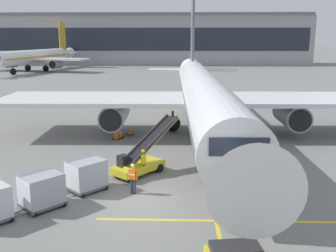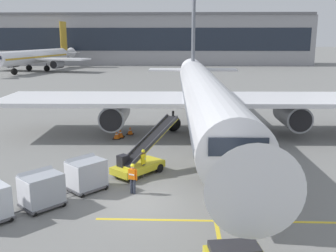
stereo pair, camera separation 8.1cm
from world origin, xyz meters
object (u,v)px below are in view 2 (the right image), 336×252
(ground_crew_by_carts, at_px, (133,177))
(distant_airplane, at_px, (35,57))
(safety_cone_nose_mark, at_px, (130,131))
(baggage_cart_lead, at_px, (86,173))
(ground_crew_marshaller, at_px, (143,161))
(safety_cone_engine_keepout, at_px, (117,135))
(parked_airplane, at_px, (203,94))
(baggage_cart_second, at_px, (41,189))
(ground_crew_by_loader, at_px, (84,171))
(belt_loader, at_px, (140,160))
(safety_cone_wingtip, at_px, (120,133))

(ground_crew_by_carts, bearing_deg, distant_airplane, 113.69)
(safety_cone_nose_mark, bearing_deg, baggage_cart_lead, -93.66)
(baggage_cart_lead, relative_size, ground_crew_marshaller, 1.47)
(ground_crew_by_carts, height_order, safety_cone_engine_keepout, ground_crew_by_carts)
(parked_airplane, height_order, safety_cone_nose_mark, parked_airplane)
(baggage_cart_lead, relative_size, safety_cone_nose_mark, 3.65)
(baggage_cart_second, distance_m, ground_crew_by_loader, 3.20)
(safety_cone_nose_mark, bearing_deg, ground_crew_by_loader, -94.68)
(parked_airplane, height_order, baggage_cart_second, parked_airplane)
(baggage_cart_second, bearing_deg, belt_loader, 48.98)
(safety_cone_nose_mark, bearing_deg, safety_cone_wingtip, -123.51)
(belt_loader, bearing_deg, baggage_cart_second, -131.02)
(baggage_cart_lead, bearing_deg, ground_crew_marshaller, 38.03)
(baggage_cart_second, height_order, distant_airplane, distant_airplane)
(safety_cone_engine_keepout, bearing_deg, belt_loader, -71.04)
(parked_airplane, height_order, safety_cone_wingtip, parked_airplane)
(parked_airplane, height_order, ground_crew_by_carts, parked_airplane)
(distant_airplane, bearing_deg, baggage_cart_lead, -67.96)
(baggage_cart_lead, height_order, ground_crew_by_carts, baggage_cart_lead)
(safety_cone_nose_mark, bearing_deg, baggage_cart_second, -99.51)
(ground_crew_by_loader, height_order, ground_crew_by_carts, same)
(safety_cone_engine_keepout, bearing_deg, baggage_cart_second, -96.70)
(safety_cone_engine_keepout, height_order, safety_cone_nose_mark, safety_cone_engine_keepout)
(baggage_cart_second, height_order, ground_crew_by_loader, baggage_cart_second)
(baggage_cart_second, xyz_separation_m, safety_cone_wingtip, (1.85, 14.21, -0.61))
(safety_cone_nose_mark, bearing_deg, ground_crew_marshaller, -78.20)
(baggage_cart_lead, distance_m, ground_crew_by_carts, 2.74)
(parked_airplane, height_order, safety_cone_engine_keepout, parked_airplane)
(ground_crew_by_carts, relative_size, distant_airplane, 0.05)
(ground_crew_marshaller, height_order, distant_airplane, distant_airplane)
(baggage_cart_second, relative_size, ground_crew_marshaller, 1.47)
(ground_crew_marshaller, height_order, safety_cone_nose_mark, ground_crew_marshaller)
(safety_cone_wingtip, bearing_deg, safety_cone_nose_mark, 56.49)
(parked_airplane, distance_m, safety_cone_engine_keepout, 8.34)
(baggage_cart_second, distance_m, ground_crew_by_carts, 4.85)
(belt_loader, xyz_separation_m, distant_airplane, (-33.10, 71.99, 2.59))
(ground_crew_by_carts, height_order, ground_crew_marshaller, same)
(ground_crew_by_carts, relative_size, safety_cone_engine_keepout, 2.35)
(ground_crew_by_carts, xyz_separation_m, safety_cone_engine_keepout, (-2.84, 11.78, -0.64))
(baggage_cart_second, height_order, safety_cone_nose_mark, baggage_cart_second)
(belt_loader, distance_m, ground_crew_by_carts, 3.28)
(ground_crew_by_carts, bearing_deg, ground_crew_by_loader, 163.24)
(parked_airplane, distance_m, ground_crew_marshaller, 12.16)
(safety_cone_engine_keepout, bearing_deg, safety_cone_nose_mark, 58.89)
(parked_airplane, height_order, baggage_cart_lead, parked_airplane)
(safety_cone_wingtip, bearing_deg, ground_crew_by_loader, -91.54)
(baggage_cart_lead, xyz_separation_m, ground_crew_by_loader, (-0.19, 0.46, -0.00))
(baggage_cart_lead, distance_m, ground_crew_marshaller, 3.86)
(safety_cone_wingtip, distance_m, safety_cone_nose_mark, 1.30)
(safety_cone_wingtip, xyz_separation_m, distant_airplane, (-30.42, 62.98, 3.12))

